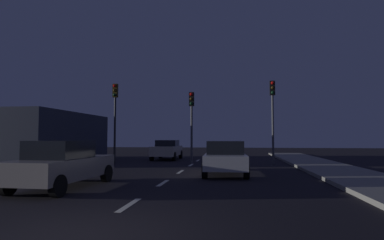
{
  "coord_description": "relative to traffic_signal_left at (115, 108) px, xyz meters",
  "views": [
    {
      "loc": [
        2.59,
        -5.06,
        1.68
      ],
      "look_at": [
        -0.16,
        15.74,
        2.83
      ],
      "focal_mm": 29.51,
      "sensor_mm": 36.0,
      "label": 1
    }
  ],
  "objects": [
    {
      "name": "lane_stripe_third",
      "position": [
        5.25,
        -8.62,
        -3.66
      ],
      "size": [
        0.16,
        1.6,
        0.01
      ],
      "primitive_type": "cube",
      "color": "silver",
      "rests_on": "ground_plane"
    },
    {
      "name": "car_oncoming_far",
      "position": [
        2.81,
        3.47,
        -2.9
      ],
      "size": [
        1.85,
        3.88,
        1.47
      ],
      "color": "beige",
      "rests_on": "ground_plane"
    },
    {
      "name": "car_adjacent_lane",
      "position": [
        2.21,
        -10.21,
        -2.87
      ],
      "size": [
        1.94,
        4.3,
        1.58
      ],
      "color": "gray",
      "rests_on": "ground_plane"
    },
    {
      "name": "traffic_signal_right",
      "position": [
        10.26,
        -0.0,
        -0.02
      ],
      "size": [
        0.32,
        0.38,
        5.22
      ],
      "color": "#4C4C51",
      "rests_on": "ground_plane"
    },
    {
      "name": "traffic_signal_center",
      "position": [
        5.16,
        -0.0,
        -0.42
      ],
      "size": [
        0.32,
        0.38,
        4.6
      ],
      "color": "#4C4C51",
      "rests_on": "ground_plane"
    },
    {
      "name": "lane_stripe_sixth",
      "position": [
        5.25,
        2.78,
        -3.66
      ],
      "size": [
        0.16,
        1.6,
        0.01
      ],
      "primitive_type": "cube",
      "color": "silver",
      "rests_on": "ground_plane"
    },
    {
      "name": "ground_plane",
      "position": [
        5.25,
        -8.02,
        -3.66
      ],
      "size": [
        80.0,
        80.0,
        0.0
      ],
      "primitive_type": "plane",
      "color": "black"
    },
    {
      "name": "traffic_signal_left",
      "position": [
        0.0,
        0.0,
        0.0
      ],
      "size": [
        0.32,
        0.38,
        5.25
      ],
      "color": "#2D2D30",
      "rests_on": "ground_plane"
    },
    {
      "name": "sidewalk_curb_right",
      "position": [
        12.75,
        -8.02,
        -3.59
      ],
      "size": [
        3.0,
        40.0,
        0.15
      ],
      "primitive_type": "cube",
      "color": "gray",
      "rests_on": "ground_plane"
    },
    {
      "name": "car_stopped_ahead",
      "position": [
        7.45,
        -5.46,
        -2.89
      ],
      "size": [
        2.04,
        4.56,
        1.52
      ],
      "color": "silver",
      "rests_on": "ground_plane"
    },
    {
      "name": "lane_stripe_second",
      "position": [
        5.25,
        -12.42,
        -3.66
      ],
      "size": [
        0.16,
        1.6,
        0.01
      ],
      "primitive_type": "cube",
      "color": "silver",
      "rests_on": "ground_plane"
    },
    {
      "name": "lane_stripe_fifth",
      "position": [
        5.25,
        -1.02,
        -3.66
      ],
      "size": [
        0.16,
        1.6,
        0.01
      ],
      "primitive_type": "cube",
      "color": "silver",
      "rests_on": "ground_plane"
    },
    {
      "name": "lane_stripe_fourth",
      "position": [
        5.25,
        -4.82,
        -3.66
      ],
      "size": [
        0.16,
        1.6,
        0.01
      ],
      "primitive_type": "cube",
      "color": "silver",
      "rests_on": "ground_plane"
    },
    {
      "name": "storefront_left",
      "position": [
        -5.51,
        0.65,
        -1.96
      ],
      "size": [
        5.53,
        9.53,
        3.39
      ],
      "primitive_type": "cube",
      "color": "#333847",
      "rests_on": "ground_plane"
    }
  ]
}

